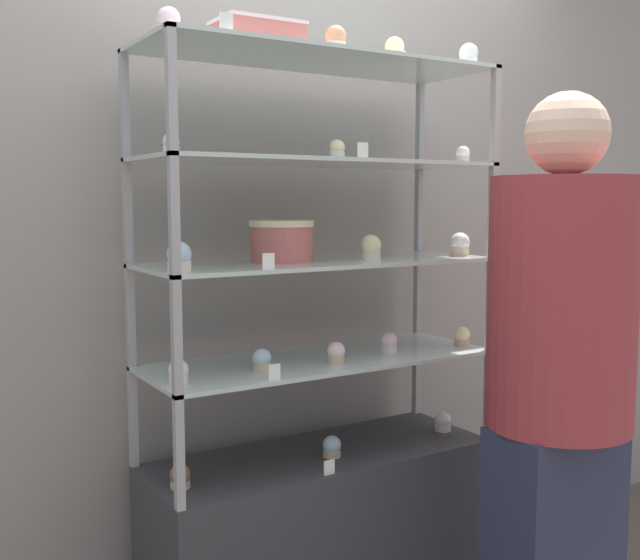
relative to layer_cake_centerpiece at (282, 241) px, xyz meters
name	(u,v)px	position (x,y,z in m)	size (l,w,h in m)	color
back_wall	(268,243)	(0.12, 0.32, -0.03)	(8.00, 0.05, 2.60)	gray
display_base	(320,548)	(0.12, -0.03, -1.01)	(1.12, 0.41, 0.64)	#333338
display_riser_lower	(320,365)	(0.12, -0.03, -0.40)	(1.12, 0.41, 0.31)	#99999E
display_riser_middle	(320,268)	(0.12, -0.03, -0.09)	(1.12, 0.41, 0.31)	#99999E
display_riser_upper	(320,168)	(0.12, -0.03, 0.22)	(1.12, 0.41, 0.31)	#99999E
display_riser_top	(320,65)	(0.12, -0.03, 0.53)	(1.12, 0.41, 0.31)	#99999E
layer_cake_centerpiece	(282,241)	(0.00, 0.00, 0.00)	(0.20, 0.20, 0.13)	#C66660
sheet_cake_frosted	(258,35)	(-0.11, -0.06, 0.59)	(0.24, 0.17, 0.07)	#C66660
cupcake_0	(180,477)	(-0.37, -0.08, -0.65)	(0.06, 0.06, 0.07)	#CCB28C
cupcake_1	(332,447)	(0.13, -0.09, -0.65)	(0.06, 0.06, 0.07)	#CCB28C
cupcake_2	(443,422)	(0.61, -0.07, -0.65)	(0.06, 0.06, 0.07)	beige
price_tag_0	(329,467)	(0.04, -0.21, -0.66)	(0.04, 0.00, 0.04)	white
cupcake_3	(179,372)	(-0.38, -0.12, -0.34)	(0.06, 0.06, 0.07)	white
cupcake_4	(262,360)	(-0.12, -0.10, -0.34)	(0.06, 0.06, 0.07)	#CCB28C
cupcake_5	(335,353)	(0.11, -0.13, -0.34)	(0.06, 0.06, 0.07)	#CCB28C
cupcake_6	(389,343)	(0.36, -0.08, -0.34)	(0.06, 0.06, 0.07)	white
cupcake_7	(462,337)	(0.63, -0.12, -0.34)	(0.06, 0.06, 0.07)	#CCB28C
price_tag_1	(274,372)	(-0.14, -0.21, -0.35)	(0.04, 0.00, 0.04)	white
cupcake_8	(179,257)	(-0.38, -0.13, -0.03)	(0.07, 0.07, 0.08)	beige
cupcake_9	(371,248)	(0.27, -0.09, -0.03)	(0.07, 0.07, 0.08)	beige
cupcake_10	(460,245)	(0.62, -0.12, -0.03)	(0.07, 0.07, 0.08)	#CCB28C
price_tag_2	(268,261)	(-0.16, -0.21, -0.04)	(0.04, 0.00, 0.04)	white
cupcake_11	(171,144)	(-0.37, -0.07, 0.27)	(0.05, 0.05, 0.06)	beige
cupcake_12	(337,150)	(0.13, -0.11, 0.27)	(0.05, 0.05, 0.06)	white
cupcake_13	(463,155)	(0.64, -0.10, 0.27)	(0.05, 0.05, 0.06)	#CCB28C
price_tag_3	(363,150)	(0.15, -0.21, 0.27)	(0.04, 0.00, 0.04)	white
cupcake_14	(169,22)	(-0.37, -0.07, 0.59)	(0.06, 0.06, 0.08)	beige
cupcake_15	(336,40)	(0.12, -0.12, 0.59)	(0.06, 0.06, 0.08)	beige
cupcake_16	(394,50)	(0.36, -0.09, 0.59)	(0.06, 0.06, 0.08)	white
cupcake_17	(468,56)	(0.63, -0.14, 0.59)	(0.06, 0.06, 0.08)	white
price_tag_4	(226,22)	(-0.27, -0.21, 0.58)	(0.04, 0.00, 0.04)	white
donut_glazed	(391,59)	(0.39, -0.03, 0.58)	(0.12, 0.12, 0.04)	#EFE5CC
customer_figure	(559,384)	(0.56, -0.61, -0.39)	(0.41, 0.41, 1.75)	#282D47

